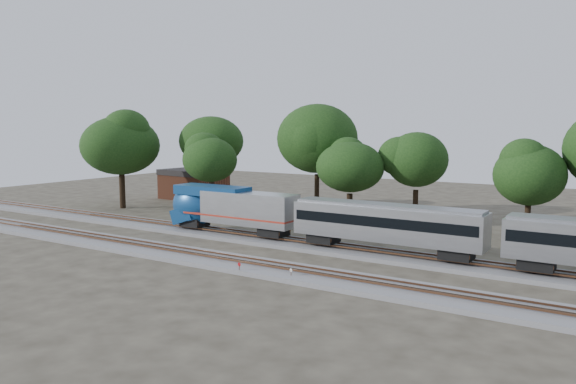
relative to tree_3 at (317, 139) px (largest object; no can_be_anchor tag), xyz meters
The scene contains 14 objects.
ground 28.16m from the tree_3, 70.22° to the right, with size 160.00×160.00×0.00m, color #383328.
track_far 23.02m from the tree_3, 64.55° to the right, with size 160.00×5.00×0.73m.
track_near 31.64m from the tree_3, 72.81° to the right, with size 160.00×5.00×0.73m.
switch_stand_red 33.94m from the tree_3, 71.98° to the right, with size 0.33×0.09×1.05m.
switch_stand_white 34.76m from the tree_3, 64.07° to the right, with size 0.30×0.13×0.96m.
switch_lever 35.87m from the tree_3, 60.74° to the right, with size 0.50×0.30×0.30m, color #512D19.
brick_building 27.77m from the tree_3, behind, with size 11.07×8.31×5.00m.
tree_0 29.74m from the tree_3, 160.66° to the right, with size 9.57×9.57×13.49m.
tree_1 17.18m from the tree_3, behind, with size 10.22×10.22×14.41m.
tree_2 14.92m from the tree_3, 143.47° to the right, with size 7.90×7.90×11.13m.
tree_3 is the anchor object (origin of this frame).
tree_4 9.03m from the tree_3, 31.25° to the right, with size 7.37×7.37×10.39m.
tree_5 14.48m from the tree_3, ahead, with size 8.34×8.34×11.75m.
tree_6 28.19m from the tree_3, ahead, with size 7.27×7.27×10.25m.
Camera 1 is at (29.10, -42.67, 12.37)m, focal length 35.00 mm.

